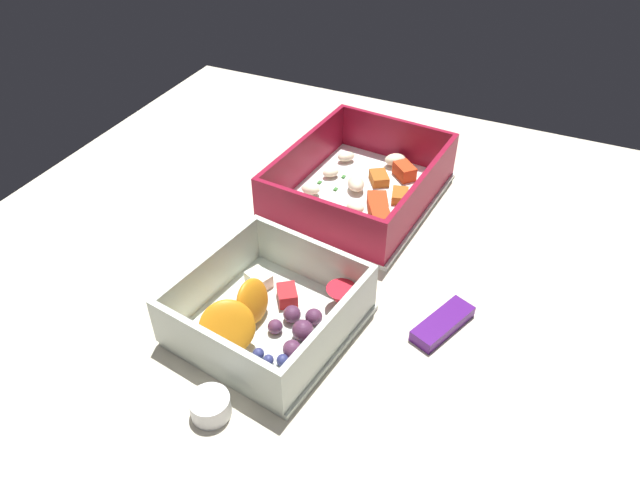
# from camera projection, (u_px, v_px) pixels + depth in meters

# --- Properties ---
(table_surface) EXTENTS (0.80, 0.80, 0.02)m
(table_surface) POSITION_uv_depth(u_px,v_px,m) (317.00, 270.00, 0.64)
(table_surface) COLOR beige
(table_surface) RESTS_ON ground
(pasta_container) EXTENTS (0.22, 0.18, 0.06)m
(pasta_container) POSITION_uv_depth(u_px,v_px,m) (361.00, 187.00, 0.71)
(pasta_container) COLOR white
(pasta_container) RESTS_ON table_surface
(fruit_bowl) EXTENTS (0.17, 0.17, 0.06)m
(fruit_bowl) POSITION_uv_depth(u_px,v_px,m) (270.00, 313.00, 0.55)
(fruit_bowl) COLOR silver
(fruit_bowl) RESTS_ON table_surface
(candy_bar) EXTENTS (0.07, 0.05, 0.01)m
(candy_bar) POSITION_uv_depth(u_px,v_px,m) (443.00, 324.00, 0.55)
(candy_bar) COLOR #51197A
(candy_bar) RESTS_ON table_surface
(paper_cup_liner) EXTENTS (0.03, 0.03, 0.02)m
(paper_cup_liner) POSITION_uv_depth(u_px,v_px,m) (214.00, 408.00, 0.48)
(paper_cup_liner) COLOR white
(paper_cup_liner) RESTS_ON table_surface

